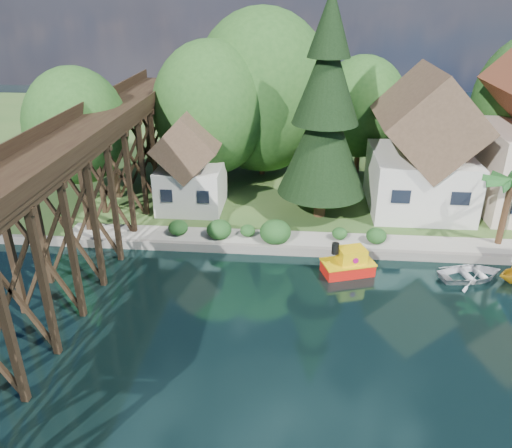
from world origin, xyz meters
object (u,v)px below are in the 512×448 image
Objects in this scene: conifer at (325,115)px; palm_tree at (512,184)px; trestle_bridge at (77,191)px; tugboat at (348,264)px; boat_white_a at (472,273)px; shed at (191,168)px; house_left at (423,152)px.

palm_tree is at bearing -17.18° from conifer.
trestle_bridge reaches higher than tugboat.
boat_white_a is at bearing -125.96° from palm_tree.
palm_tree is at bearing -11.49° from shed.
shed is at bearing 61.81° from trestle_bridge.
conifer is at bearing -4.37° from shed.
conifer is at bearing -163.67° from house_left.
trestle_bridge is at bearing 75.59° from boat_white_a.
conifer is 11.10m from tugboat.
trestle_bridge is at bearing -170.17° from palm_tree.
palm_tree is at bearing 9.83° from trestle_bridge.
trestle_bridge reaches higher than palm_tree.
shed is 1.90× the size of boat_white_a.
palm_tree is at bearing 20.93° from tugboat.
tugboat is 7.70m from boat_white_a.
boat_white_a is at bearing -23.79° from shed.
trestle_bridge reaches higher than boat_white_a.
tugboat is at bearing -159.07° from palm_tree.
shed reaches higher than palm_tree.
house_left is 2.18× the size of palm_tree.
conifer is (-7.79, -2.28, 3.23)m from house_left.
trestle_bridge is 10.69× the size of boat_white_a.
shed is at bearing 168.51° from palm_tree.
tugboat is 0.88× the size of boat_white_a.
trestle_bridge is 27.88m from palm_tree.
trestle_bridge is 4.01× the size of house_left.
conifer is (15.21, 8.55, 3.02)m from trestle_bridge.
palm_tree is at bearing -53.64° from house_left.
shed is (-18.00, -1.50, -1.31)m from house_left.
trestle_bridge is 2.70× the size of conifer.
shed is at bearing 175.63° from conifer.
trestle_bridge is 8.73× the size of palm_tree.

